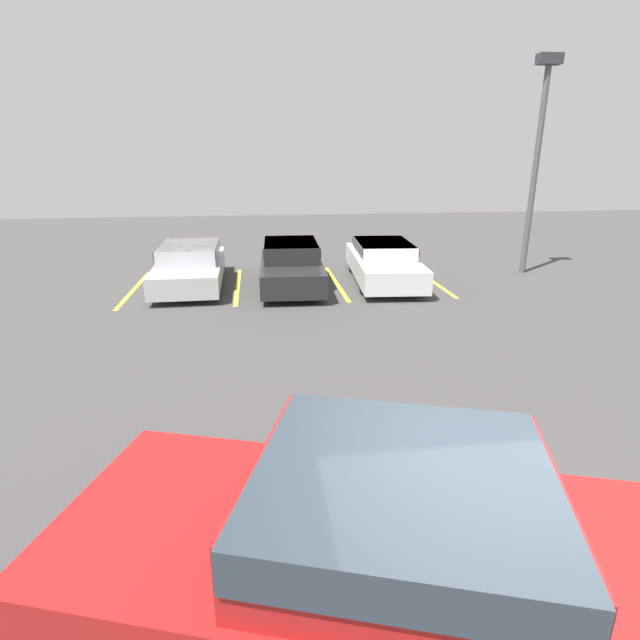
# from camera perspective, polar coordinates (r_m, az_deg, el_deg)

# --- Properties ---
(ground_plane) EXTENTS (60.00, 60.00, 0.00)m
(ground_plane) POSITION_cam_1_polar(r_m,az_deg,el_deg) (4.95, 18.72, -30.61)
(ground_plane) COLOR #423F3F
(stall_stripe_a) EXTENTS (0.12, 4.28, 0.01)m
(stall_stripe_a) POSITION_cam_1_polar(r_m,az_deg,el_deg) (15.34, -20.47, 3.34)
(stall_stripe_a) COLOR yellow
(stall_stripe_a) RESTS_ON ground_plane
(stall_stripe_b) EXTENTS (0.12, 4.28, 0.01)m
(stall_stripe_b) POSITION_cam_1_polar(r_m,az_deg,el_deg) (14.93, -9.38, 3.88)
(stall_stripe_b) COLOR yellow
(stall_stripe_b) RESTS_ON ground_plane
(stall_stripe_c) EXTENTS (0.12, 4.28, 0.01)m
(stall_stripe_c) POSITION_cam_1_polar(r_m,az_deg,el_deg) (15.11, 1.89, 4.28)
(stall_stripe_c) COLOR yellow
(stall_stripe_c) RESTS_ON ground_plane
(stall_stripe_d) EXTENTS (0.12, 4.28, 0.01)m
(stall_stripe_d) POSITION_cam_1_polar(r_m,az_deg,el_deg) (15.84, 12.52, 4.51)
(stall_stripe_d) COLOR yellow
(stall_stripe_d) RESTS_ON ground_plane
(pickup_truck) EXTENTS (5.84, 3.55, 1.71)m
(pickup_truck) POSITION_cam_1_polar(r_m,az_deg,el_deg) (4.00, 13.61, -26.55)
(pickup_truck) COLOR #A51919
(pickup_truck) RESTS_ON ground_plane
(parked_sedan_a) EXTENTS (1.90, 4.57, 1.21)m
(parked_sedan_a) POSITION_cam_1_polar(r_m,az_deg,el_deg) (15.14, -14.62, 6.22)
(parked_sedan_a) COLOR #B7BABF
(parked_sedan_a) RESTS_ON ground_plane
(parked_sedan_b) EXTENTS (1.89, 4.72, 1.27)m
(parked_sedan_b) POSITION_cam_1_polar(r_m,az_deg,el_deg) (14.76, -3.34, 6.60)
(parked_sedan_b) COLOR #232326
(parked_sedan_b) RESTS_ON ground_plane
(parked_sedan_c) EXTENTS (2.12, 4.88, 1.20)m
(parked_sedan_c) POSITION_cam_1_polar(r_m,az_deg,el_deg) (15.29, 7.23, 6.77)
(parked_sedan_c) COLOR silver
(parked_sedan_c) RESTS_ON ground_plane
(light_post) EXTENTS (0.70, 0.36, 6.47)m
(light_post) POSITION_cam_1_polar(r_m,az_deg,el_deg) (17.42, 23.69, 17.85)
(light_post) COLOR #515156
(light_post) RESTS_ON ground_plane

